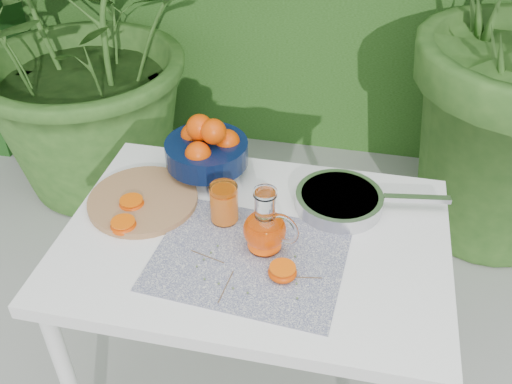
% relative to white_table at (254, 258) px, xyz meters
% --- Properties ---
extents(potted_plant_left, '(2.24, 2.24, 1.59)m').
position_rel_white_table_xyz_m(potted_plant_left, '(-0.99, 1.13, 0.12)').
color(potted_plant_left, '#2A521C').
rests_on(potted_plant_left, ground).
extents(white_table, '(1.00, 0.70, 0.75)m').
position_rel_white_table_xyz_m(white_table, '(0.00, 0.00, 0.00)').
color(white_table, white).
rests_on(white_table, ground).
extents(placemat, '(0.49, 0.40, 0.00)m').
position_rel_white_table_xyz_m(placemat, '(0.00, -0.08, 0.08)').
color(placemat, '#0B1042').
rests_on(placemat, white_table).
extents(cutting_board, '(0.37, 0.37, 0.02)m').
position_rel_white_table_xyz_m(cutting_board, '(-0.33, 0.07, 0.09)').
color(cutting_board, '#916041').
rests_on(cutting_board, white_table).
extents(fruit_bowl, '(0.27, 0.27, 0.19)m').
position_rel_white_table_xyz_m(fruit_bowl, '(-0.19, 0.25, 0.17)').
color(fruit_bowl, black).
rests_on(fruit_bowl, white_table).
extents(juice_pitcher, '(0.16, 0.14, 0.18)m').
position_rel_white_table_xyz_m(juice_pitcher, '(0.04, -0.04, 0.15)').
color(juice_pitcher, white).
rests_on(juice_pitcher, white_table).
extents(juice_tumbler, '(0.08, 0.08, 0.11)m').
position_rel_white_table_xyz_m(juice_tumbler, '(-0.09, 0.04, 0.14)').
color(juice_tumbler, white).
rests_on(juice_tumbler, white_table).
extents(saute_pan, '(0.43, 0.27, 0.05)m').
position_rel_white_table_xyz_m(saute_pan, '(0.21, 0.17, 0.11)').
color(saute_pan, silver).
rests_on(saute_pan, white_table).
extents(orange_halves, '(0.52, 0.24, 0.03)m').
position_rel_white_table_xyz_m(orange_halves, '(-0.20, -0.05, 0.10)').
color(orange_halves, red).
rests_on(orange_halves, white_table).
extents(thyme_sprigs, '(0.33, 0.19, 0.01)m').
position_rel_white_table_xyz_m(thyme_sprigs, '(0.01, -0.14, 0.09)').
color(thyme_sprigs, brown).
rests_on(thyme_sprigs, white_table).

